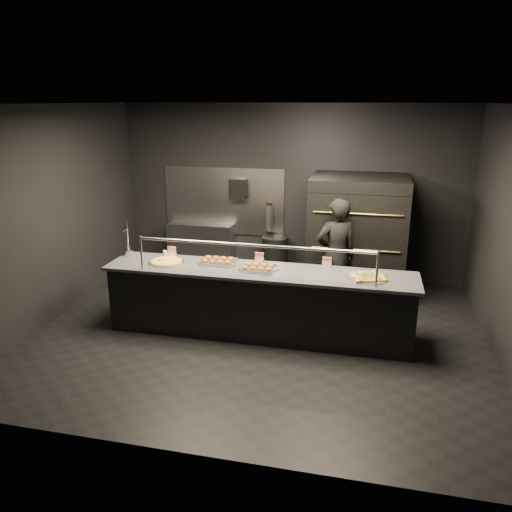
% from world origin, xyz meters
% --- Properties ---
extents(room, '(6.04, 6.00, 3.00)m').
position_xyz_m(room, '(-0.02, 0.05, 1.50)').
color(room, black).
rests_on(room, ground).
extents(service_counter, '(4.10, 0.78, 1.37)m').
position_xyz_m(service_counter, '(0.00, -0.00, 0.46)').
color(service_counter, black).
rests_on(service_counter, ground).
extents(pizza_oven, '(1.50, 1.23, 1.91)m').
position_xyz_m(pizza_oven, '(1.20, 1.90, 0.97)').
color(pizza_oven, black).
rests_on(pizza_oven, ground).
extents(prep_shelf, '(1.20, 0.35, 0.90)m').
position_xyz_m(prep_shelf, '(-1.60, 2.32, 0.45)').
color(prep_shelf, '#99999E').
rests_on(prep_shelf, ground).
extents(towel_dispenser, '(0.30, 0.20, 0.35)m').
position_xyz_m(towel_dispenser, '(-0.90, 2.39, 1.55)').
color(towel_dispenser, black).
rests_on(towel_dispenser, room).
extents(fire_extinguisher, '(0.14, 0.14, 0.51)m').
position_xyz_m(fire_extinguisher, '(-0.35, 2.40, 1.06)').
color(fire_extinguisher, '#B2B2B7').
rests_on(fire_extinguisher, room).
extents(beer_tap, '(0.14, 0.20, 0.55)m').
position_xyz_m(beer_tap, '(-1.95, 0.20, 1.08)').
color(beer_tap, silver).
rests_on(beer_tap, service_counter).
extents(round_pizza, '(0.49, 0.49, 0.03)m').
position_xyz_m(round_pizza, '(-1.29, 0.01, 0.94)').
color(round_pizza, silver).
rests_on(round_pizza, service_counter).
extents(slider_tray_a, '(0.54, 0.44, 0.08)m').
position_xyz_m(slider_tray_a, '(-0.60, 0.15, 0.95)').
color(slider_tray_a, silver).
rests_on(slider_tray_a, service_counter).
extents(slider_tray_b, '(0.53, 0.47, 0.07)m').
position_xyz_m(slider_tray_b, '(-0.00, -0.01, 0.95)').
color(slider_tray_b, silver).
rests_on(slider_tray_b, service_counter).
extents(square_pizza, '(0.51, 0.51, 0.05)m').
position_xyz_m(square_pizza, '(1.40, -0.01, 0.94)').
color(square_pizza, silver).
rests_on(square_pizza, service_counter).
extents(condiment_jar, '(0.15, 0.06, 0.10)m').
position_xyz_m(condiment_jar, '(-1.37, 0.23, 0.97)').
color(condiment_jar, silver).
rests_on(condiment_jar, service_counter).
extents(tent_cards, '(2.30, 0.04, 0.15)m').
position_xyz_m(tent_cards, '(-0.17, 0.28, 1.00)').
color(tent_cards, white).
rests_on(tent_cards, service_counter).
extents(trash_bin, '(0.46, 0.46, 0.76)m').
position_xyz_m(trash_bin, '(-0.20, 2.22, 0.38)').
color(trash_bin, black).
rests_on(trash_bin, ground).
extents(worker, '(0.74, 0.63, 1.71)m').
position_xyz_m(worker, '(0.93, 1.09, 0.85)').
color(worker, black).
rests_on(worker, ground).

